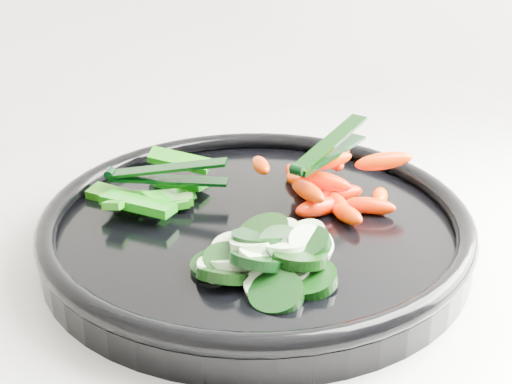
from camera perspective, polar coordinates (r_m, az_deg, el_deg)
name	(u,v)px	position (r m, az deg, el deg)	size (l,w,h in m)	color
veggie_tray	(256,228)	(0.62, 0.00, -2.87)	(0.42, 0.42, 0.04)	black
cucumber_pile	(266,256)	(0.55, 0.77, -5.17)	(0.12, 0.13, 0.04)	black
carrot_pile	(329,183)	(0.65, 5.86, 0.74)	(0.15, 0.14, 0.05)	#F80E00
pepper_pile	(157,193)	(0.66, -7.96, -0.07)	(0.13, 0.13, 0.04)	#1E6809
tong_carrot	(328,149)	(0.65, 5.79, 3.41)	(0.11, 0.07, 0.02)	black
tong_pepper	(164,174)	(0.66, -7.37, 1.44)	(0.10, 0.07, 0.02)	black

